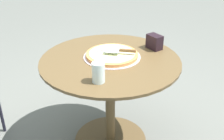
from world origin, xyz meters
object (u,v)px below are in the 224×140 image
(drinking_cup, at_px, (98,72))
(napkin_dispenser, at_px, (154,42))
(pizza_on_tray, at_px, (112,55))
(patio_table, at_px, (110,86))
(pizza_server, at_px, (120,51))

(drinking_cup, distance_m, napkin_dispenser, 0.61)
(pizza_on_tray, xyz_separation_m, napkin_dispenser, (-0.31, -0.12, 0.04))
(patio_table, distance_m, pizza_server, 0.27)
(patio_table, relative_size, drinking_cup, 7.90)
(patio_table, bearing_deg, pizza_on_tray, -112.19)
(napkin_dispenser, bearing_deg, pizza_server, -93.64)
(patio_table, xyz_separation_m, pizza_server, (-0.07, -0.02, 0.26))
(pizza_on_tray, relative_size, napkin_dispenser, 3.53)
(napkin_dispenser, bearing_deg, drinking_cup, -73.94)
(patio_table, distance_m, napkin_dispenser, 0.45)
(patio_table, distance_m, pizza_on_tray, 0.23)
(pizza_on_tray, height_order, napkin_dispenser, napkin_dispenser)
(pizza_on_tray, bearing_deg, pizza_server, 163.00)
(pizza_on_tray, xyz_separation_m, drinking_cup, (0.10, 0.33, 0.05))
(pizza_server, bearing_deg, napkin_dispenser, -151.61)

